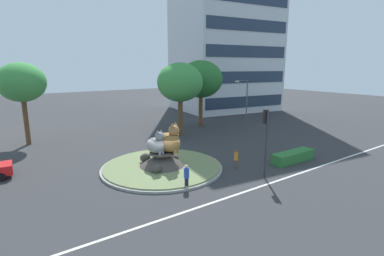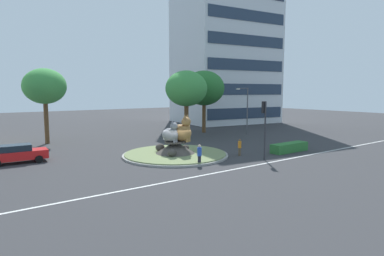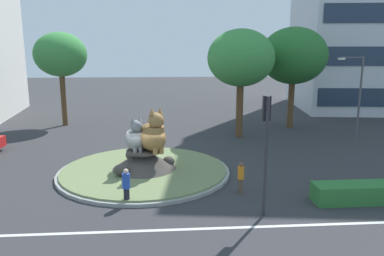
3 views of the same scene
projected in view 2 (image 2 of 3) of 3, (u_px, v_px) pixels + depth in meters
name	position (u px, v px, depth m)	size (l,w,h in m)	color
ground_plane	(175.00, 156.00, 30.44)	(160.00, 160.00, 0.00)	#333335
lane_centreline	(226.00, 171.00, 24.64)	(112.00, 0.20, 0.01)	silver
roundabout_island	(175.00, 152.00, 30.40)	(9.99, 9.99, 1.38)	gray
cat_statue_grey	(171.00, 134.00, 29.97)	(1.57, 2.27, 2.04)	gray
cat_statue_tabby	(182.00, 131.00, 30.28)	(2.28, 2.87, 2.57)	#9E703D
traffic_light_mast	(264.00, 119.00, 28.30)	(0.33, 0.46, 5.22)	#2D2D33
office_tower	(225.00, 34.00, 62.89)	(19.32, 16.75, 34.50)	silver
clipped_hedge_strip	(289.00, 147.00, 32.40)	(4.55, 1.20, 0.90)	#2D7033
broadleaf_tree_behind_island	(45.00, 87.00, 36.79)	(4.81, 4.81, 8.73)	brown
second_tree_near_tower	(186.00, 89.00, 41.16)	(5.40, 5.40, 8.76)	brown
third_tree_left	(204.00, 88.00, 47.03)	(6.00, 6.00, 9.13)	brown
streetlight_arm	(246.00, 107.00, 45.07)	(1.94, 0.46, 6.62)	#4C4C51
pedestrian_blue_shirt	(199.00, 155.00, 26.33)	(0.36, 0.36, 1.75)	black
pedestrian_orange_shirt	(240.00, 147.00, 30.40)	(0.32, 0.32, 1.61)	brown
sedan_on_far_lane	(16.00, 154.00, 27.22)	(4.80, 2.18, 1.59)	red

